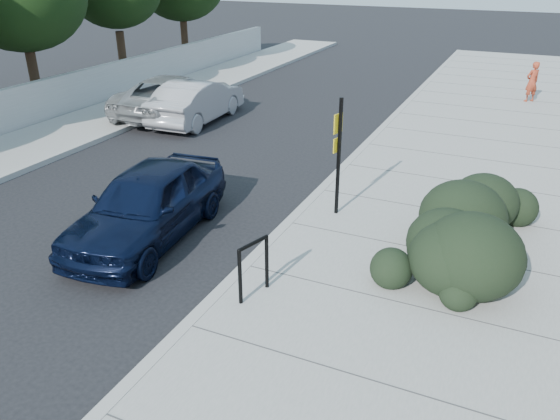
{
  "coord_description": "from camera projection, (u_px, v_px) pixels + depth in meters",
  "views": [
    {
      "loc": [
        4.27,
        -5.79,
        5.46
      ],
      "look_at": [
        0.33,
        2.84,
        1.0
      ],
      "focal_mm": 35.0,
      "sensor_mm": 36.0,
      "label": 1
    }
  ],
  "objects": [
    {
      "name": "ground",
      "position": [
        187.0,
        332.0,
        8.69
      ],
      "size": [
        120.0,
        120.0,
        0.0
      ],
      "primitive_type": "plane",
      "color": "black",
      "rests_on": "ground"
    },
    {
      "name": "sign_post",
      "position": [
        338.0,
        150.0,
        11.73
      ],
      "size": [
        0.14,
        0.3,
        2.63
      ],
      "rotation": [
        0.0,
        0.0,
        -0.26
      ],
      "color": "black",
      "rests_on": "sidewalk_near"
    },
    {
      "name": "suv_silver",
      "position": [
        176.0,
        95.0,
        20.06
      ],
      "size": [
        2.5,
        5.4,
        1.5
      ],
      "primitive_type": "imported",
      "rotation": [
        0.0,
        0.0,
        3.14
      ],
      "color": "gray",
      "rests_on": "ground"
    },
    {
      "name": "sidewalk_far",
      "position": [
        12.0,
        152.0,
        16.35
      ],
      "size": [
        3.0,
        50.0,
        0.15
      ],
      "primitive_type": "cube",
      "color": "gray",
      "rests_on": "ground"
    },
    {
      "name": "hedge",
      "position": [
        466.0,
        212.0,
        10.51
      ],
      "size": [
        2.9,
        4.62,
        1.61
      ],
      "primitive_type": "ellipsoid",
      "rotation": [
        0.0,
        0.0,
        0.18
      ],
      "color": "black",
      "rests_on": "sidewalk_near"
    },
    {
      "name": "wagon_silver",
      "position": [
        197.0,
        101.0,
        19.33
      ],
      "size": [
        1.8,
        4.59,
        1.49
      ],
      "primitive_type": "imported",
      "rotation": [
        0.0,
        0.0,
        3.19
      ],
      "color": "#A4A4A8",
      "rests_on": "ground"
    },
    {
      "name": "curb_far",
      "position": [
        49.0,
        159.0,
        15.78
      ],
      "size": [
        0.22,
        50.0,
        0.17
      ],
      "primitive_type": "cube",
      "color": "#9E9E99",
      "rests_on": "ground"
    },
    {
      "name": "bike_rack",
      "position": [
        254.0,
        263.0,
        9.12
      ],
      "size": [
        0.26,
        0.68,
        1.04
      ],
      "rotation": [
        0.0,
        0.0,
        -0.3
      ],
      "color": "black",
      "rests_on": "sidewalk_near"
    },
    {
      "name": "sedan_navy",
      "position": [
        147.0,
        203.0,
        11.3
      ],
      "size": [
        2.26,
        4.71,
        1.55
      ],
      "primitive_type": "imported",
      "rotation": [
        0.0,
        0.0,
        0.1
      ],
      "color": "black",
      "rests_on": "ground"
    },
    {
      "name": "pedestrian",
      "position": [
        532.0,
        82.0,
        21.38
      ],
      "size": [
        0.67,
        0.66,
        1.56
      ],
      "primitive_type": "imported",
      "rotation": [
        0.0,
        0.0,
        3.88
      ],
      "color": "#9B3721",
      "rests_on": "sidewalk_near"
    },
    {
      "name": "curb_near",
      "position": [
        305.0,
        207.0,
        12.78
      ],
      "size": [
        0.22,
        50.0,
        0.17
      ],
      "primitive_type": "cube",
      "color": "#9E9E99",
      "rests_on": "ground"
    }
  ]
}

